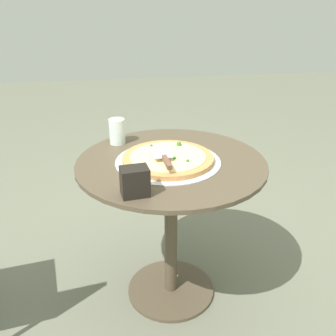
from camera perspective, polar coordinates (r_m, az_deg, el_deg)
ground_plane at (r=2.04m, az=0.40°, el=-17.65°), size 10.00×10.00×0.00m
patio_table at (r=1.72m, az=0.46°, el=-4.63°), size 0.81×0.81×0.72m
pizza_on_tray at (r=1.62m, az=0.00°, el=1.36°), size 0.45×0.45×0.04m
pizza_server at (r=1.54m, az=-0.53°, el=1.51°), size 0.21×0.08×0.02m
drinking_cup at (r=1.82m, az=-7.55°, el=5.41°), size 0.07×0.07×0.12m
napkin_dispenser at (r=1.35m, az=-4.94°, el=-2.01°), size 0.08×0.11×0.11m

